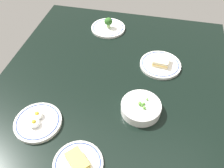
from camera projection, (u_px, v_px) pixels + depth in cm
name	position (u px, v px, depth cm)	size (l,w,h in cm)	color
dining_table	(112.00, 90.00, 112.06)	(132.92, 112.25, 4.00)	black
plate_cheese	(78.00, 163.00, 83.85)	(18.26, 18.26, 4.69)	white
plate_eggs	(38.00, 122.00, 95.88)	(19.41, 19.41, 4.84)	white
plate_sandwich	(160.00, 64.00, 119.63)	(20.82, 20.82, 4.63)	white
plate_broccoli	(108.00, 27.00, 141.78)	(20.48, 20.48, 7.71)	white
bowl_peas	(141.00, 107.00, 99.29)	(17.16, 17.16, 5.73)	white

